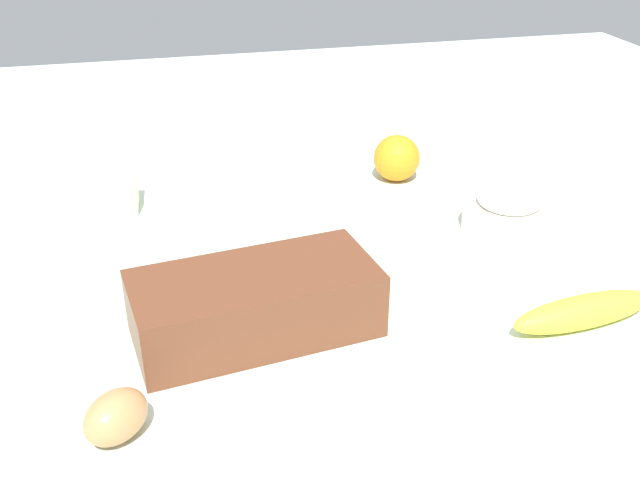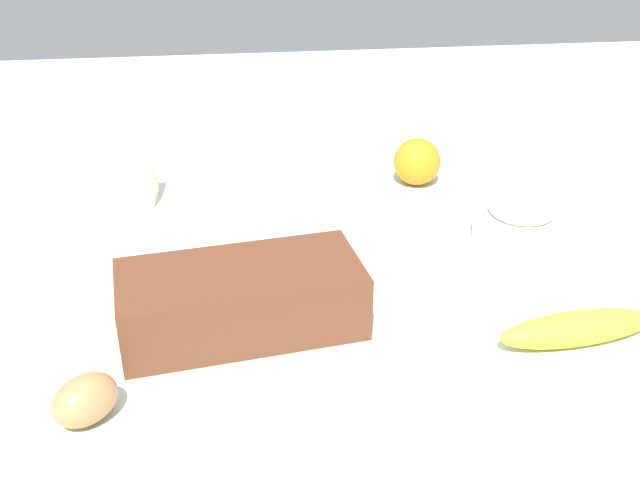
% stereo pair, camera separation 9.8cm
% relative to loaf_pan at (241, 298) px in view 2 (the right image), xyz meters
% --- Properties ---
extents(ground_plane, '(2.40, 2.40, 0.02)m').
position_rel_loaf_pan_xyz_m(ground_plane, '(-0.11, -0.13, -0.05)').
color(ground_plane, silver).
extents(loaf_pan, '(0.30, 0.17, 0.08)m').
position_rel_loaf_pan_xyz_m(loaf_pan, '(0.00, 0.00, 0.00)').
color(loaf_pan, brown).
rests_on(loaf_pan, ground_plane).
extents(flour_bowl, '(0.13, 0.13, 0.07)m').
position_rel_loaf_pan_xyz_m(flour_bowl, '(-0.40, -0.17, -0.01)').
color(flour_bowl, silver).
rests_on(flour_bowl, ground_plane).
extents(banana, '(0.19, 0.06, 0.04)m').
position_rel_loaf_pan_xyz_m(banana, '(-0.38, 0.08, -0.02)').
color(banana, yellow).
rests_on(banana, ground_plane).
extents(orange_fruit, '(0.08, 0.08, 0.08)m').
position_rel_loaf_pan_xyz_m(orange_fruit, '(-0.31, -0.39, -0.00)').
color(orange_fruit, orange).
rests_on(orange_fruit, ground_plane).
extents(butter_block, '(0.09, 0.07, 0.06)m').
position_rel_loaf_pan_xyz_m(butter_block, '(0.17, -0.38, -0.01)').
color(butter_block, '#F4EDB2').
rests_on(butter_block, ground_plane).
extents(egg_near_butter, '(0.08, 0.08, 0.05)m').
position_rel_loaf_pan_xyz_m(egg_near_butter, '(0.16, 0.14, -0.02)').
color(egg_near_butter, '#BB7F4D').
rests_on(egg_near_butter, ground_plane).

